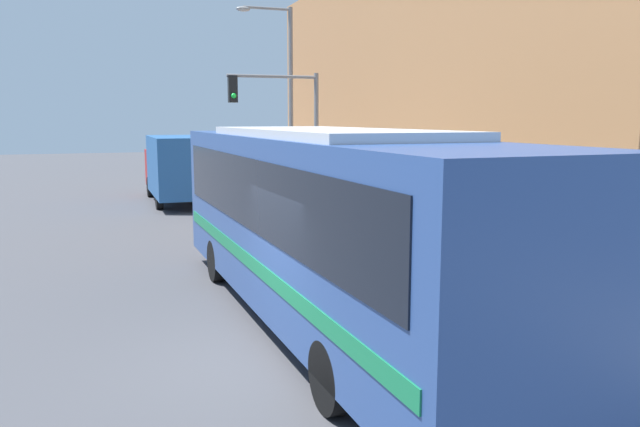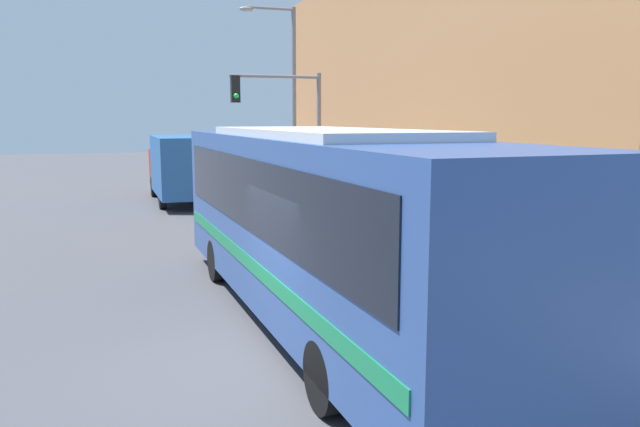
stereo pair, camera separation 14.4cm
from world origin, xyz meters
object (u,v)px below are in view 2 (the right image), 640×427
at_px(city_bus, 322,214).
at_px(parking_meter, 346,198).
at_px(street_lamp, 288,90).
at_px(traffic_light_pole, 288,117).
at_px(pedestrian_near_corner, 387,191).
at_px(fire_hydrant, 421,242).
at_px(delivery_truck, 183,166).

height_order(city_bus, parking_meter, city_bus).
bearing_deg(street_lamp, city_bus, -104.10).
relative_size(city_bus, traffic_light_pole, 2.31).
distance_m(street_lamp, pedestrian_near_corner, 6.79).
bearing_deg(fire_hydrant, pedestrian_near_corner, 72.46).
relative_size(parking_meter, pedestrian_near_corner, 0.75).
bearing_deg(city_bus, delivery_truck, 89.65).
bearing_deg(street_lamp, parking_meter, -89.85).
relative_size(city_bus, street_lamp, 1.48).
relative_size(delivery_truck, traffic_light_pole, 1.44).
relative_size(traffic_light_pole, pedestrian_near_corner, 2.78).
distance_m(delivery_truck, pedestrian_near_corner, 9.59).
relative_size(traffic_light_pole, street_lamp, 0.64).
xyz_separation_m(delivery_truck, street_lamp, (3.99, -2.13, 3.15)).
distance_m(fire_hydrant, pedestrian_near_corner, 6.28).
bearing_deg(fire_hydrant, city_bus, -138.05).
bearing_deg(parking_meter, city_bus, -114.17).
height_order(city_bus, traffic_light_pole, traffic_light_pole).
bearing_deg(parking_meter, traffic_light_pole, 108.21).
distance_m(city_bus, street_lamp, 15.44).
xyz_separation_m(delivery_truck, fire_hydrant, (4.00, -13.52, -0.98)).
xyz_separation_m(fire_hydrant, parking_meter, (-0.00, 4.94, 0.50)).
bearing_deg(parking_meter, pedestrian_near_corner, 28.65).
relative_size(fire_hydrant, street_lamp, 0.10).
height_order(fire_hydrant, street_lamp, street_lamp).
bearing_deg(parking_meter, street_lamp, 90.15).
relative_size(city_bus, pedestrian_near_corner, 6.42).
bearing_deg(traffic_light_pole, delivery_truck, 118.53).
bearing_deg(delivery_truck, street_lamp, -28.10).
xyz_separation_m(street_lamp, pedestrian_near_corner, (1.90, -5.42, -3.62)).
xyz_separation_m(delivery_truck, traffic_light_pole, (2.99, -5.51, 2.04)).
bearing_deg(delivery_truck, city_bus, -89.02).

